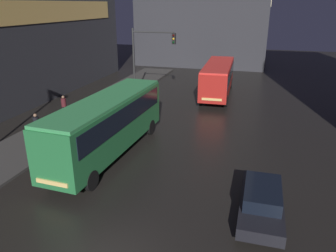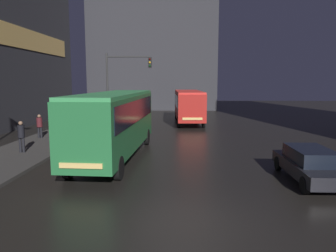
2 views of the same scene
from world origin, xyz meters
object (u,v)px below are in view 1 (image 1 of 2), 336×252
(bus_far, at_px, (218,76))
(pedestrian_near, at_px, (64,104))
(car_taxi, at_px, (262,200))
(traffic_light_main, at_px, (148,52))
(bus_near, at_px, (108,121))
(pedestrian_mid, at_px, (36,124))

(bus_far, bearing_deg, pedestrian_near, 40.65)
(car_taxi, distance_m, traffic_light_main, 18.64)
(bus_far, distance_m, traffic_light_main, 7.21)
(pedestrian_near, bearing_deg, bus_near, 71.71)
(bus_near, bearing_deg, pedestrian_mid, -2.47)
(bus_far, bearing_deg, bus_near, 71.79)
(pedestrian_near, relative_size, pedestrian_mid, 0.94)
(pedestrian_near, bearing_deg, car_taxi, 80.49)
(bus_far, relative_size, pedestrian_mid, 5.60)
(traffic_light_main, bearing_deg, pedestrian_near, -126.46)
(bus_near, xyz_separation_m, pedestrian_near, (-6.32, 5.10, -1.01))
(car_taxi, bearing_deg, bus_far, -76.59)
(pedestrian_near, distance_m, pedestrian_mid, 4.73)
(bus_near, bearing_deg, traffic_light_main, -79.24)
(bus_near, relative_size, traffic_light_main, 1.64)
(traffic_light_main, bearing_deg, bus_near, -81.88)
(pedestrian_near, relative_size, traffic_light_main, 0.25)
(bus_near, relative_size, pedestrian_near, 6.47)
(car_taxi, distance_m, pedestrian_mid, 14.62)
(bus_near, distance_m, pedestrian_mid, 5.41)
(bus_near, relative_size, car_taxi, 2.28)
(pedestrian_mid, relative_size, traffic_light_main, 0.27)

